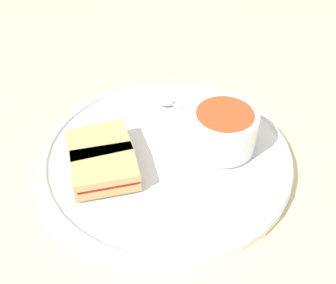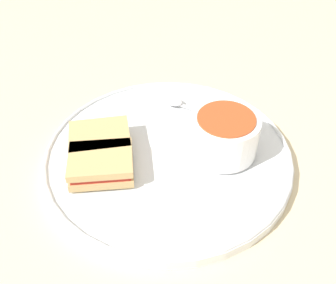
% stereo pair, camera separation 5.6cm
% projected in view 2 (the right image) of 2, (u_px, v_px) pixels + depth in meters
% --- Properties ---
extents(ground_plane, '(2.40, 2.40, 0.00)m').
position_uv_depth(ground_plane, '(168.00, 160.00, 0.59)').
color(ground_plane, beige).
extents(plate, '(0.36, 0.36, 0.02)m').
position_uv_depth(plate, '(168.00, 155.00, 0.58)').
color(plate, white).
rests_on(plate, ground_plane).
extents(soup_bowl, '(0.10, 0.10, 0.06)m').
position_uv_depth(soup_bowl, '(224.00, 135.00, 0.55)').
color(soup_bowl, white).
rests_on(soup_bowl, plate).
extents(spoon, '(0.10, 0.09, 0.01)m').
position_uv_depth(spoon, '(178.00, 103.00, 0.65)').
color(spoon, silver).
rests_on(spoon, plate).
extents(sandwich_half_near, '(0.08, 0.10, 0.03)m').
position_uv_depth(sandwich_half_near, '(100.00, 141.00, 0.57)').
color(sandwich_half_near, tan).
rests_on(sandwich_half_near, plate).
extents(sandwich_half_far, '(0.09, 0.10, 0.03)m').
position_uv_depth(sandwich_half_far, '(101.00, 164.00, 0.53)').
color(sandwich_half_far, tan).
rests_on(sandwich_half_far, plate).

